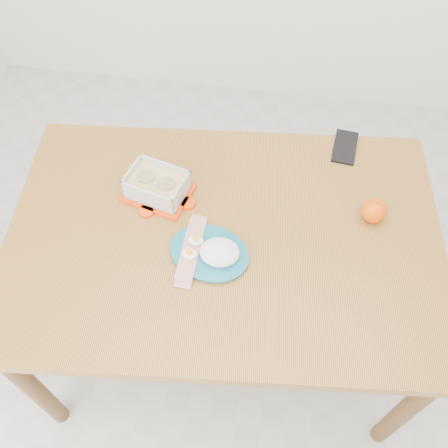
# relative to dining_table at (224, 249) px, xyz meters

# --- Properties ---
(ground) EXTENTS (3.50, 3.50, 0.00)m
(ground) POSITION_rel_dining_table_xyz_m (0.10, -0.18, -0.67)
(ground) COLOR #B7B7B2
(ground) RESTS_ON ground
(dining_table) EXTENTS (1.44, 1.03, 0.75)m
(dining_table) POSITION_rel_dining_table_xyz_m (0.00, 0.00, 0.00)
(dining_table) COLOR #AE7B31
(dining_table) RESTS_ON ground
(food_container) EXTENTS (0.24, 0.21, 0.09)m
(food_container) POSITION_rel_dining_table_xyz_m (-0.24, 0.13, 0.13)
(food_container) COLOR #FF4007
(food_container) RESTS_ON dining_table
(orange_fruit) EXTENTS (0.08, 0.08, 0.08)m
(orange_fruit) POSITION_rel_dining_table_xyz_m (0.45, 0.14, 0.12)
(orange_fruit) COLOR #F23D04
(orange_fruit) RESTS_ON dining_table
(rice_plate) EXTENTS (0.30, 0.30, 0.07)m
(rice_plate) POSITION_rel_dining_table_xyz_m (-0.02, -0.08, 0.11)
(rice_plate) COLOR #166B7D
(rice_plate) RESTS_ON dining_table
(candy_bar) EXTENTS (0.06, 0.22, 0.02)m
(candy_bar) POSITION_rel_dining_table_xyz_m (-0.09, -0.07, 0.09)
(candy_bar) COLOR #B32209
(candy_bar) RESTS_ON dining_table
(smartphone) EXTENTS (0.10, 0.17, 0.01)m
(smartphone) POSITION_rel_dining_table_xyz_m (0.37, 0.43, 0.09)
(smartphone) COLOR black
(smartphone) RESTS_ON dining_table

